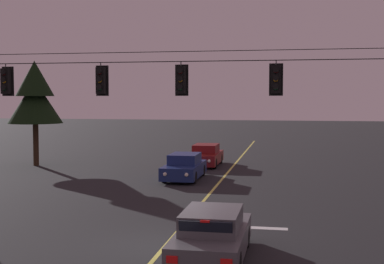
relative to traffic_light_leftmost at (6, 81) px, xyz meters
name	(u,v)px	position (x,y,z in m)	size (l,w,h in m)	color
ground_plane	(165,247)	(7.01, -3.39, -5.07)	(180.00, 180.00, 0.00)	black
lane_centre_stripe	(211,192)	(7.01, 6.02, -5.06)	(0.14, 60.00, 0.01)	#D1C64C
stop_bar_paint	(238,227)	(8.91, -0.58, -5.06)	(3.40, 0.36, 0.01)	silver
signal_span_assembly	(187,118)	(7.01, 0.02, -1.35)	(21.22, 0.32, 7.12)	#38281C
traffic_light_leftmost	(6,81)	(0.00, 0.00, 0.00)	(0.48, 0.41, 1.22)	black
traffic_light_left_inner	(101,80)	(3.80, 0.00, 0.00)	(0.48, 0.41, 1.22)	black
traffic_light_centre	(181,80)	(6.79, 0.00, 0.00)	(0.48, 0.41, 1.22)	black
traffic_light_right_inner	(276,79)	(10.14, 0.00, 0.00)	(0.48, 0.41, 1.22)	black
car_waiting_near_lane	(212,236)	(8.58, -4.33, -4.42)	(1.80, 4.33, 1.39)	#4C4C51
car_oncoming_lead	(184,167)	(4.97, 9.57, -4.42)	(1.80, 4.42, 1.39)	navy
car_oncoming_trailing	(206,156)	(5.21, 15.50, -4.42)	(1.80, 4.42, 1.39)	maroon
tree_verge_near	(35,95)	(-5.74, 13.45, -0.47)	(3.54, 3.54, 6.85)	#332316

